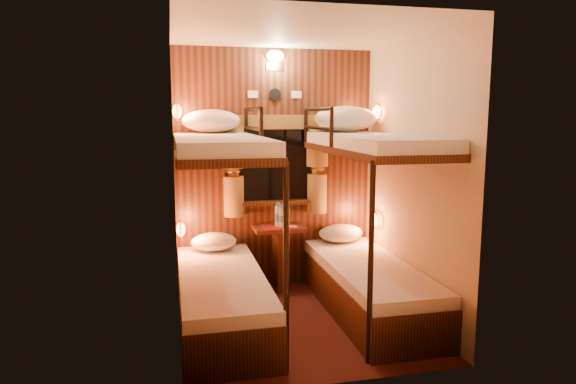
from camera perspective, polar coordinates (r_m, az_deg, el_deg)
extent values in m
plane|color=black|center=(4.53, 1.25, -14.16)|extent=(2.10, 2.10, 0.00)
plane|color=silver|center=(4.23, 1.36, 17.41)|extent=(2.10, 2.10, 0.00)
plane|color=#C6B293|center=(5.23, -1.51, 2.53)|extent=(2.40, 0.00, 2.40)
plane|color=#C6B293|center=(3.22, 5.87, -1.33)|extent=(2.40, 0.00, 2.40)
plane|color=#C6B293|center=(4.09, -12.42, 0.63)|extent=(0.00, 2.40, 2.40)
plane|color=#C6B293|center=(4.56, 13.59, 1.40)|extent=(0.00, 2.40, 2.40)
cube|color=black|center=(5.22, -1.48, 2.52)|extent=(2.00, 0.03, 2.40)
cube|color=black|center=(4.43, -7.35, -12.35)|extent=(0.70, 1.90, 0.35)
cube|color=white|center=(4.35, -7.41, -9.58)|extent=(0.68, 1.88, 0.10)
cube|color=black|center=(4.15, -7.69, 4.34)|extent=(0.70, 1.90, 0.06)
cube|color=white|center=(4.14, -7.71, 5.45)|extent=(0.68, 1.88, 0.10)
cylinder|color=black|center=(3.46, -0.21, -8.69)|extent=(0.04, 0.04, 1.45)
cylinder|color=black|center=(5.05, -4.67, 7.30)|extent=(0.04, 0.04, 0.32)
cylinder|color=black|center=(4.21, -3.00, 7.06)|extent=(0.04, 0.04, 0.32)
cylinder|color=black|center=(4.63, -3.93, 9.17)|extent=(0.04, 0.85, 0.04)
cylinder|color=black|center=(4.63, -3.91, 7.07)|extent=(0.03, 0.85, 0.03)
cube|color=black|center=(4.72, 8.87, -11.04)|extent=(0.70, 1.90, 0.35)
cube|color=white|center=(4.65, 8.94, -8.43)|extent=(0.68, 1.88, 0.10)
cube|color=black|center=(4.46, 9.25, 4.60)|extent=(0.70, 1.90, 0.06)
cube|color=white|center=(4.45, 9.28, 5.63)|extent=(0.68, 1.88, 0.10)
cylinder|color=black|center=(3.63, 9.17, -7.96)|extent=(0.04, 0.04, 1.45)
cylinder|color=black|center=(5.17, 1.98, 7.35)|extent=(0.04, 0.04, 0.32)
cylinder|color=black|center=(4.36, 4.86, 7.09)|extent=(0.04, 0.04, 0.32)
cylinder|color=black|center=(4.76, 3.31, 9.16)|extent=(0.04, 0.85, 0.04)
cylinder|color=black|center=(4.76, 3.30, 7.11)|extent=(0.03, 0.85, 0.03)
cube|color=black|center=(5.19, -1.43, 3.04)|extent=(0.98, 0.02, 0.78)
cube|color=black|center=(5.18, -1.41, 3.03)|extent=(0.90, 0.01, 0.70)
cube|color=black|center=(5.20, -1.32, -1.18)|extent=(1.00, 0.12, 0.04)
cube|color=olive|center=(5.13, -1.37, 7.79)|extent=(1.10, 0.06, 0.14)
cylinder|color=olive|center=(5.06, -6.13, 4.90)|extent=(0.22, 0.22, 0.40)
cylinder|color=olive|center=(5.08, -6.09, 2.31)|extent=(0.11, 0.11, 0.12)
cylinder|color=olive|center=(5.12, -6.05, -0.47)|extent=(0.20, 0.20, 0.40)
torus|color=#B28534|center=(5.08, -6.09, 2.31)|extent=(0.14, 0.14, 0.02)
cylinder|color=olive|center=(5.24, 3.29, 5.05)|extent=(0.22, 0.22, 0.40)
cylinder|color=olive|center=(5.25, 3.27, 2.55)|extent=(0.11, 0.11, 0.12)
cylinder|color=olive|center=(5.29, 3.25, -0.14)|extent=(0.20, 0.20, 0.40)
torus|color=#B28534|center=(5.25, 3.27, 2.55)|extent=(0.14, 0.14, 0.02)
cylinder|color=black|center=(5.17, -1.46, 10.79)|extent=(0.12, 0.02, 0.12)
cube|color=silver|center=(5.13, -3.92, 10.79)|extent=(0.10, 0.01, 0.07)
cube|color=silver|center=(5.22, 0.95, 10.77)|extent=(0.10, 0.01, 0.07)
cube|color=#B28534|center=(5.19, -1.47, 13.77)|extent=(0.18, 0.01, 0.08)
ellipsoid|color=#FFCC8C|center=(5.18, -1.43, 14.89)|extent=(0.18, 0.09, 0.11)
ellipsoid|color=orange|center=(4.87, -11.84, -4.08)|extent=(0.08, 0.20, 0.13)
torus|color=#B28534|center=(4.87, -11.84, -4.08)|extent=(0.02, 0.17, 0.17)
ellipsoid|color=orange|center=(4.75, -12.24, 8.74)|extent=(0.08, 0.20, 0.13)
torus|color=#B28534|center=(4.75, -12.24, 8.74)|extent=(0.02, 0.17, 0.17)
ellipsoid|color=orange|center=(5.25, 9.62, -3.08)|extent=(0.08, 0.20, 0.13)
torus|color=#B28534|center=(5.25, 9.62, -3.08)|extent=(0.02, 0.17, 0.17)
ellipsoid|color=orange|center=(5.15, 9.92, 8.78)|extent=(0.08, 0.20, 0.13)
torus|color=#B28534|center=(5.15, 9.92, 8.78)|extent=(0.02, 0.17, 0.17)
cube|color=#5B1714|center=(5.13, -1.04, -4.04)|extent=(0.50, 0.34, 0.04)
cube|color=black|center=(5.21, -1.03, -7.53)|extent=(0.08, 0.30, 0.61)
cube|color=maroon|center=(5.12, -1.04, -3.80)|extent=(0.30, 0.34, 0.01)
cylinder|color=#99BFE5|center=(5.10, -1.10, -2.71)|extent=(0.07, 0.07, 0.21)
cylinder|color=teal|center=(5.10, -1.10, -2.82)|extent=(0.07, 0.07, 0.07)
cylinder|color=teal|center=(5.07, -1.10, -1.33)|extent=(0.04, 0.04, 0.03)
cylinder|color=#99BFE5|center=(5.07, -0.68, -2.87)|extent=(0.06, 0.06, 0.19)
cylinder|color=teal|center=(5.07, -0.68, -2.97)|extent=(0.06, 0.06, 0.07)
cylinder|color=teal|center=(5.04, -0.69, -1.60)|extent=(0.03, 0.03, 0.03)
cube|color=silver|center=(5.09, 0.53, -3.88)|extent=(0.10, 0.08, 0.01)
cube|color=silver|center=(5.19, -0.68, -3.64)|extent=(0.09, 0.08, 0.01)
ellipsoid|color=white|center=(5.01, -8.24, -5.48)|extent=(0.44, 0.31, 0.17)
ellipsoid|color=white|center=(5.31, 5.87, -4.56)|extent=(0.46, 0.33, 0.18)
ellipsoid|color=white|center=(4.86, -8.54, 7.82)|extent=(0.54, 0.39, 0.21)
ellipsoid|color=white|center=(5.08, 6.43, 8.09)|extent=(0.63, 0.45, 0.25)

